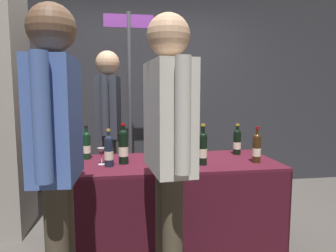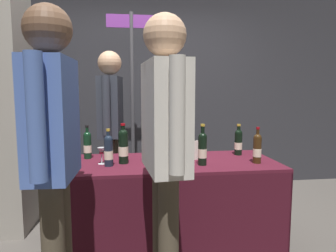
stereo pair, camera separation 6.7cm
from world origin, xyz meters
name	(u,v)px [view 1 (the left image)]	position (x,y,z in m)	size (l,w,h in m)	color
ground_plane	(168,247)	(0.00, 0.00, 0.00)	(12.00, 12.00, 0.00)	#514C47
back_partition	(149,74)	(0.00, 1.76, 1.59)	(7.03, 0.12, 3.18)	#2D2D33
tasting_table	(168,188)	(0.00, 0.00, 0.53)	(1.82, 0.75, 0.76)	#4C1423
featured_wine_bottle	(123,146)	(-0.37, -0.02, 0.91)	(0.08, 0.08, 0.33)	black
display_bottle_0	(87,145)	(-0.69, 0.20, 0.89)	(0.07, 0.07, 0.29)	black
display_bottle_1	(109,150)	(-0.48, -0.10, 0.89)	(0.07, 0.07, 0.30)	#192333
display_bottle_2	(237,141)	(0.68, 0.18, 0.89)	(0.07, 0.07, 0.29)	black
display_bottle_3	(257,148)	(0.72, -0.15, 0.89)	(0.07, 0.07, 0.30)	#38230F
display_bottle_4	(203,148)	(0.26, -0.16, 0.90)	(0.07, 0.07, 0.33)	black
wine_glass_near_vendor	(101,152)	(-0.55, -0.02, 0.86)	(0.06, 0.06, 0.14)	silver
flower_vase	(151,149)	(-0.15, -0.01, 0.88)	(0.09, 0.09, 0.40)	tan
brochure_stand	(198,150)	(0.27, 0.04, 0.84)	(0.17, 0.01, 0.17)	silver
vendor_presenter	(165,129)	(0.09, 0.82, 0.93)	(0.29, 0.60, 1.56)	#4C4233
vendor_assistant	(109,119)	(-0.51, 0.71, 1.06)	(0.25, 0.56, 1.76)	#4C4233
taster_foreground_right	(168,136)	(-0.11, -0.74, 1.09)	(0.26, 0.64, 1.78)	#4C4233
taster_foreground_left	(57,143)	(-0.72, -0.83, 1.08)	(0.25, 0.56, 1.79)	#4C4233
booth_signpost	(130,90)	(-0.28, 1.10, 1.36)	(0.57, 0.04, 2.24)	#47474C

